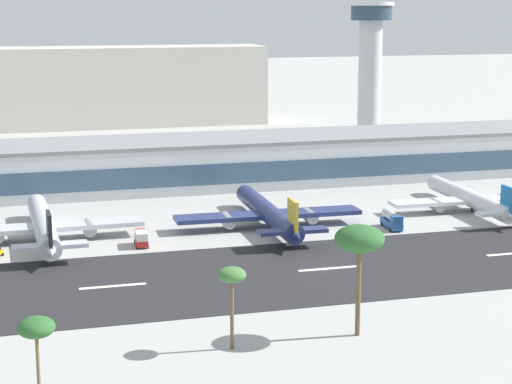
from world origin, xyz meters
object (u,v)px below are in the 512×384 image
object	(u,v)px
terminal_building	(214,161)
palm_tree_1	(359,240)
palm_tree_0	(232,278)
palm_tree_3	(36,328)
control_tower	(370,65)
service_box_truck_1	(141,238)
airliner_black_tail_gate_0	(44,227)
airliner_gold_tail_gate_1	(270,214)
airliner_blue_tail_gate_2	(472,200)
distant_hotel_block	(90,87)
service_fuel_truck_2	(392,220)

from	to	relation	value
terminal_building	palm_tree_1	bearing A→B (deg)	-92.71
palm_tree_0	palm_tree_3	bearing A→B (deg)	-161.39
control_tower	palm_tree_3	xyz separation A→B (m)	(-117.40, -172.42, -20.81)
service_box_truck_1	airliner_black_tail_gate_0	bearing A→B (deg)	69.06
airliner_gold_tail_gate_1	airliner_blue_tail_gate_2	xyz separation A→B (m)	(52.61, 2.72, -0.24)
palm_tree_0	airliner_blue_tail_gate_2	bearing A→B (deg)	42.30
control_tower	airliner_black_tail_gate_0	bearing A→B (deg)	-140.68
terminal_building	airliner_gold_tail_gate_1	size ratio (longest dim) A/B	4.10
palm_tree_3	palm_tree_0	bearing A→B (deg)	18.61
airliner_gold_tail_gate_1	airliner_blue_tail_gate_2	distance (m)	52.68
airliner_gold_tail_gate_1	palm_tree_0	xyz separation A→B (m)	(-26.18, -68.98, 7.56)
airliner_blue_tail_gate_2	service_box_truck_1	bearing A→B (deg)	99.11
palm_tree_1	palm_tree_3	world-z (taller)	palm_tree_1
service_box_truck_1	palm_tree_1	size ratio (longest dim) A/B	0.35
airliner_black_tail_gate_0	palm_tree_1	bearing A→B (deg)	-149.33
terminal_building	palm_tree_1	xyz separation A→B (m)	(-5.78, -122.11, 8.28)
distant_hotel_block	service_box_truck_1	world-z (taller)	distant_hotel_block
control_tower	airliner_gold_tail_gate_1	bearing A→B (deg)	-123.90
terminal_building	airliner_black_tail_gate_0	bearing A→B (deg)	-133.52
airliner_black_tail_gate_0	airliner_blue_tail_gate_2	distance (m)	102.53
airliner_blue_tail_gate_2	service_fuel_truck_2	world-z (taller)	airliner_blue_tail_gate_2
airliner_blue_tail_gate_2	palm_tree_1	world-z (taller)	palm_tree_1
airliner_black_tail_gate_0	service_box_truck_1	size ratio (longest dim) A/B	8.21
airliner_black_tail_gate_0	service_fuel_truck_2	size ratio (longest dim) A/B	5.81
airliner_blue_tail_gate_2	service_box_truck_1	xyz separation A→B (m)	(-83.00, -10.25, -1.28)
airliner_gold_tail_gate_1	service_fuel_truck_2	size ratio (longest dim) A/B	5.73
distant_hotel_block	palm_tree_1	world-z (taller)	distant_hotel_block
service_box_truck_1	palm_tree_3	world-z (taller)	palm_tree_3
airliner_black_tail_gate_0	airliner_blue_tail_gate_2	xyz separation A→B (m)	(102.52, 1.33, -0.29)
service_box_truck_1	palm_tree_1	bearing A→B (deg)	-154.90
airliner_gold_tail_gate_1	distant_hotel_block	bearing A→B (deg)	7.77
terminal_building	control_tower	world-z (taller)	control_tower
palm_tree_0	palm_tree_1	world-z (taller)	palm_tree_1
terminal_building	control_tower	xyz separation A→B (m)	(63.69, 40.61, 23.38)
distant_hotel_block	airliner_blue_tail_gate_2	bearing A→B (deg)	-68.44
airliner_blue_tail_gate_2	control_tower	bearing A→B (deg)	-4.51
service_box_truck_1	terminal_building	bearing A→B (deg)	-22.49
airliner_black_tail_gate_0	palm_tree_3	bearing A→B (deg)	175.70
terminal_building	airliner_blue_tail_gate_2	distance (m)	73.51
airliner_blue_tail_gate_2	palm_tree_3	xyz separation A→B (m)	(-106.86, -81.15, 6.23)
control_tower	distant_hotel_block	distance (m)	129.37
distant_hotel_block	service_box_truck_1	size ratio (longest dim) A/B	23.91
distant_hotel_block	airliner_black_tail_gate_0	bearing A→B (deg)	-98.48
palm_tree_3	airliner_black_tail_gate_0	bearing A→B (deg)	86.89
airliner_blue_tail_gate_2	terminal_building	bearing A→B (deg)	48.45
airliner_black_tail_gate_0	palm_tree_1	xyz separation A→B (m)	(43.59, -70.12, 11.65)
palm_tree_3	service_box_truck_1	bearing A→B (deg)	71.40
service_fuel_truck_2	airliner_black_tail_gate_0	bearing A→B (deg)	-92.43
control_tower	service_box_truck_1	world-z (taller)	control_tower
control_tower	palm_tree_0	size ratio (longest dim) A/B	4.08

